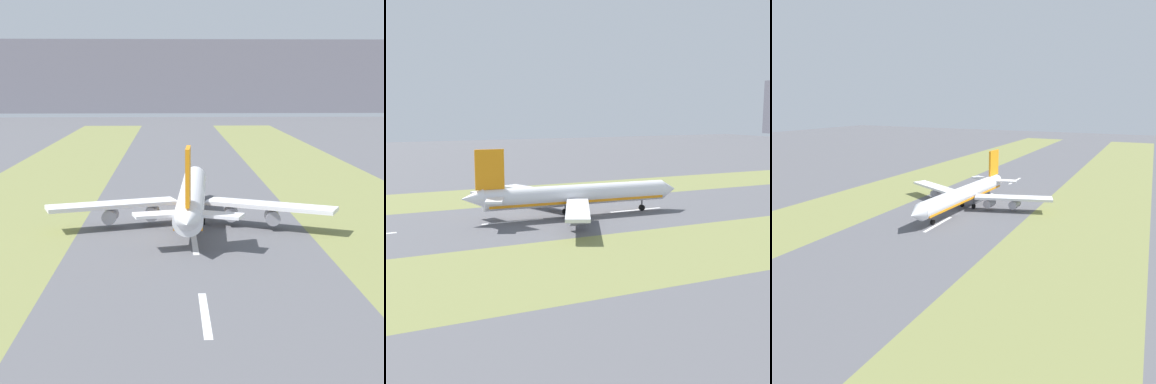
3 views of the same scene
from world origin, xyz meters
The scene contains 6 objects.
ground_plane centered at (0.00, 0.00, 0.00)m, with size 800.00×800.00×0.00m, color #56565B.
grass_median_west centered at (-45.00, 0.00, 0.00)m, with size 40.00×600.00×0.01m, color olive.
grass_median_east centered at (45.00, 0.00, 0.00)m, with size 40.00×600.00×0.01m, color olive.
centreline_dash_mid centered at (0.00, -25.98, 0.01)m, with size 1.20×18.00×0.01m, color silver.
centreline_dash_far centered at (0.00, 14.02, 0.01)m, with size 1.20×18.00×0.01m, color silver.
airplane_main_jet centered at (0.01, -7.88, 6.02)m, with size 64.01×67.21×20.20m.
Camera 2 is at (139.02, -72.93, 30.75)m, focal length 50.00 mm.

